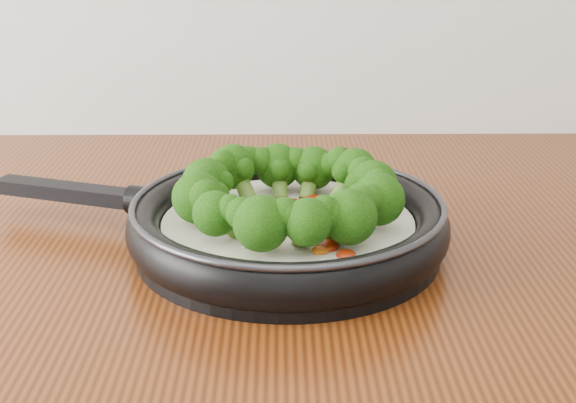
{
  "coord_description": "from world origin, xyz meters",
  "views": [
    {
      "loc": [
        -0.14,
        0.39,
        1.2
      ],
      "look_at": [
        -0.13,
        1.07,
        0.95
      ],
      "focal_mm": 47.83,
      "sensor_mm": 36.0,
      "label": 1
    }
  ],
  "objects": [
    {
      "name": "skillet",
      "position": [
        -0.13,
        1.07,
        0.93
      ],
      "size": [
        0.51,
        0.39,
        0.09
      ],
      "color": "black",
      "rests_on": "counter"
    }
  ]
}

